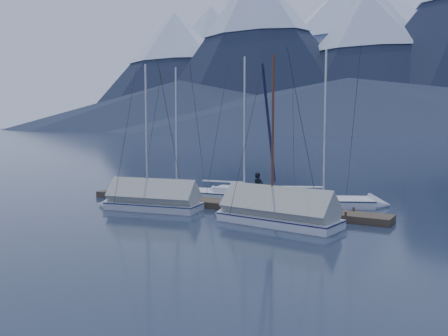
{
  "coord_description": "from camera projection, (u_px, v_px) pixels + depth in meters",
  "views": [
    {
      "loc": [
        13.09,
        -20.45,
        4.59
      ],
      "look_at": [
        0.0,
        2.0,
        2.2
      ],
      "focal_mm": 38.0,
      "sensor_mm": 36.0,
      "label": 1
    }
  ],
  "objects": [
    {
      "name": "sailboat_covered_far",
      "position": [
        145.0,
        202.0,
        25.69
      ],
      "size": [
        6.33,
        2.97,
        8.55
      ],
      "color": "#B8BCC6",
      "rests_on": "ground"
    },
    {
      "name": "sailboat_covered_near",
      "position": [
        269.0,
        214.0,
        22.05
      ],
      "size": [
        6.8,
        2.98,
        8.58
      ],
      "color": "silver",
      "rests_on": "ground"
    },
    {
      "name": "ground",
      "position": [
        205.0,
        213.0,
        24.57
      ],
      "size": [
        1000.0,
        1000.0,
        0.0
      ],
      "primitive_type": "plane",
      "color": "black",
      "rests_on": "ground"
    },
    {
      "name": "sailboat_open_mid",
      "position": [
        252.0,
        198.0,
        28.7
      ],
      "size": [
        7.36,
        3.2,
        9.47
      ],
      "color": "silver",
      "rests_on": "ground"
    },
    {
      "name": "mooring_posts",
      "position": [
        216.0,
        200.0,
        26.51
      ],
      "size": [
        15.12,
        1.52,
        0.35
      ],
      "color": "#382D23",
      "rests_on": "ground"
    },
    {
      "name": "person",
      "position": [
        258.0,
        188.0,
        25.37
      ],
      "size": [
        0.61,
        0.73,
        1.7
      ],
      "primitive_type": "imported",
      "rotation": [
        0.0,
        0.0,
        1.19
      ],
      "color": "black",
      "rests_on": "dock"
    },
    {
      "name": "dock",
      "position": [
        224.0,
        205.0,
        26.28
      ],
      "size": [
        18.0,
        1.5,
        0.54
      ],
      "color": "#382D23",
      "rests_on": "ground"
    },
    {
      "name": "sailboat_open_right",
      "position": [
        333.0,
        203.0,
        26.65
      ],
      "size": [
        7.39,
        4.96,
        9.55
      ],
      "color": "silver",
      "rests_on": "ground"
    },
    {
      "name": "sailboat_open_left",
      "position": [
        184.0,
        193.0,
        30.59
      ],
      "size": [
        7.09,
        3.6,
        9.03
      ],
      "color": "silver",
      "rests_on": "ground"
    }
  ]
}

